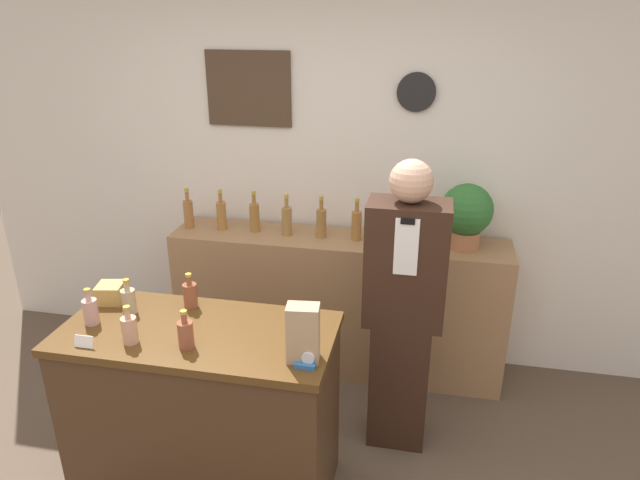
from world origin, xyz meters
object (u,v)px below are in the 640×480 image
object	(u,v)px
potted_plant	(467,213)
tape_dispenser	(306,362)
shopkeeper	(403,311)
paper_bag	(303,333)

from	to	relation	value
potted_plant	tape_dispenser	bearing A→B (deg)	-115.62
shopkeeper	paper_bag	world-z (taller)	shopkeeper
potted_plant	tape_dispenser	xyz separation A→B (m)	(-0.69, -1.44, -0.22)
shopkeeper	paper_bag	xyz separation A→B (m)	(-0.39, -0.73, 0.25)
shopkeeper	paper_bag	size ratio (longest dim) A/B	6.43
paper_bag	tape_dispenser	bearing A→B (deg)	-62.80
potted_plant	paper_bag	bearing A→B (deg)	-117.16
shopkeeper	paper_bag	distance (m)	0.86
tape_dispenser	potted_plant	bearing A→B (deg)	64.38
potted_plant	paper_bag	world-z (taller)	potted_plant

